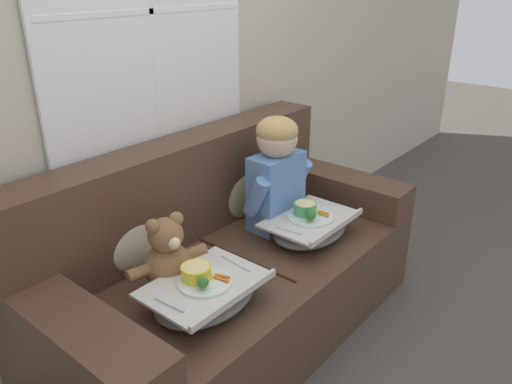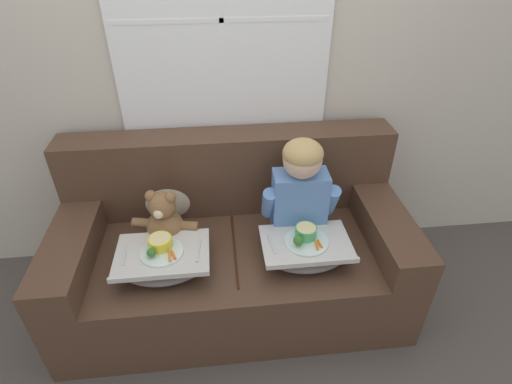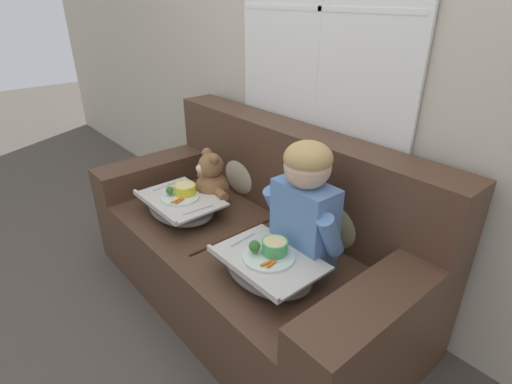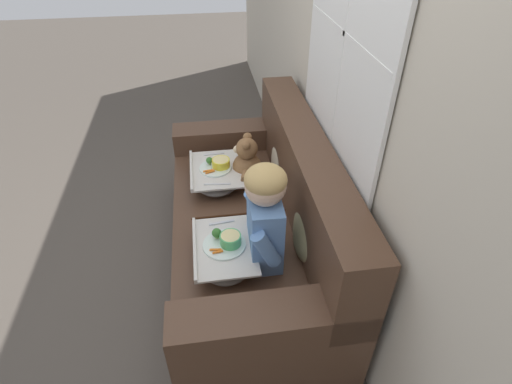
% 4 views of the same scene
% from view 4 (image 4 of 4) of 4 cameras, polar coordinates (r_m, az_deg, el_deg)
% --- Properties ---
extents(ground_plane, '(14.00, 14.00, 0.00)m').
position_cam_4_polar(ground_plane, '(2.78, -1.07, -10.08)').
color(ground_plane, '#4C443D').
extents(wall_back_with_window, '(8.00, 0.08, 2.60)m').
position_cam_4_polar(wall_back_with_window, '(2.14, 13.12, 16.26)').
color(wall_back_with_window, beige).
rests_on(wall_back_with_window, ground_plane).
extents(couch, '(1.90, 0.92, 0.93)m').
position_cam_4_polar(couch, '(2.55, 0.38, -4.85)').
color(couch, '#4C3323').
rests_on(couch, ground_plane).
extents(throw_pillow_behind_child, '(0.36, 0.17, 0.38)m').
position_cam_4_polar(throw_pillow_behind_child, '(2.14, 7.35, -5.20)').
color(throw_pillow_behind_child, tan).
rests_on(throw_pillow_behind_child, couch).
extents(throw_pillow_behind_teddy, '(0.33, 0.16, 0.34)m').
position_cam_4_polar(throw_pillow_behind_teddy, '(2.70, 3.56, 5.18)').
color(throw_pillow_behind_teddy, '#C1B293').
rests_on(throw_pillow_behind_teddy, couch).
extents(child_figure, '(0.42, 0.21, 0.58)m').
position_cam_4_polar(child_figure, '(2.00, 1.27, -2.73)').
color(child_figure, '#5B84BC').
rests_on(child_figure, couch).
extents(teddy_bear, '(0.36, 0.26, 0.33)m').
position_cam_4_polar(teddy_bear, '(2.69, -1.39, 4.28)').
color(teddy_bear, brown).
rests_on(teddy_bear, couch).
extents(lap_tray_child, '(0.46, 0.33, 0.18)m').
position_cam_4_polar(lap_tray_child, '(2.15, -4.47, -8.49)').
color(lap_tray_child, slate).
rests_on(lap_tray_child, child_figure).
extents(lap_tray_teddy, '(0.47, 0.34, 0.18)m').
position_cam_4_polar(lap_tray_teddy, '(2.72, -5.73, 2.51)').
color(lap_tray_teddy, slate).
rests_on(lap_tray_teddy, teddy_bear).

